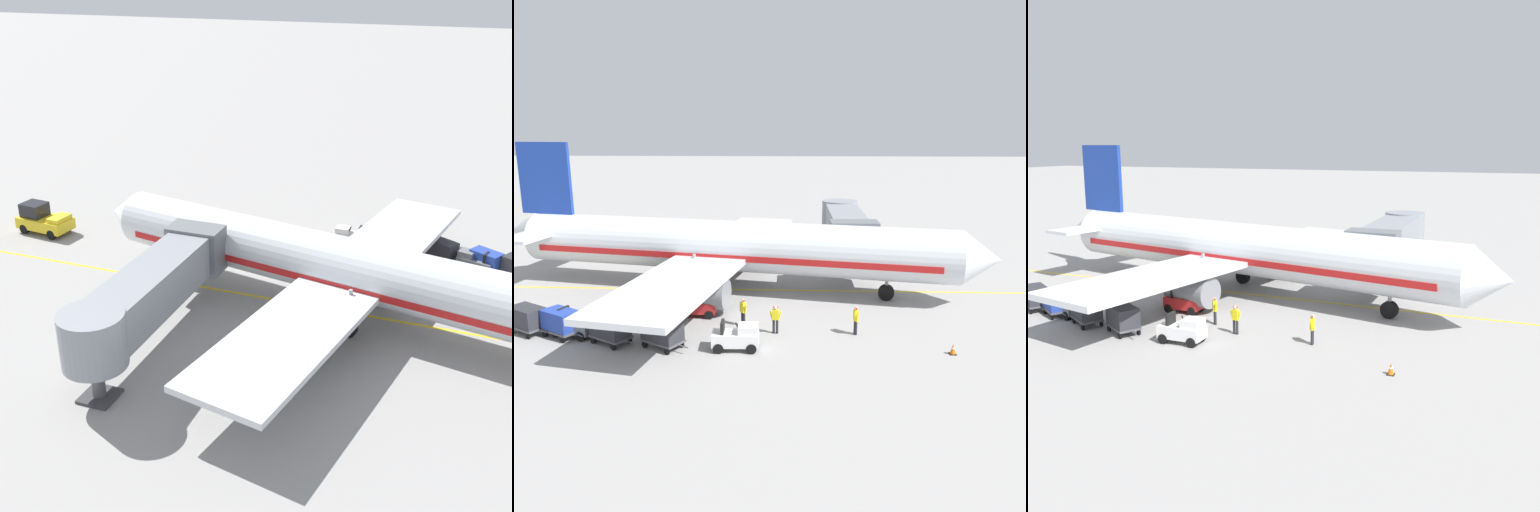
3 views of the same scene
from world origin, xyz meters
TOP-DOWN VIEW (x-y plane):
  - ground_plane at (0.00, 0.00)m, footprint 400.00×400.00m
  - gate_lead_in_line at (0.00, 0.00)m, footprint 0.24×80.00m
  - parked_airliner at (-0.21, 0.50)m, footprint 30.44×37.17m
  - jet_bridge at (-7.51, 9.80)m, footprint 14.56×3.50m
  - baggage_tug_lead at (10.70, 2.28)m, footprint 1.33×2.53m
  - baggage_tug_trailing at (5.63, -0.72)m, footprint 1.33×2.53m
  - baggage_tug_spare at (9.17, -7.17)m, footprint 1.94×2.75m
  - baggage_cart_front at (10.62, -1.78)m, footprint 2.24×2.85m
  - baggage_cart_second_in_train at (10.17, -4.79)m, footprint 2.24×2.85m
  - baggage_cart_third_in_train at (9.33, -7.92)m, footprint 2.24×2.85m
  - baggage_cart_tail_end at (8.85, -10.13)m, footprint 2.24×2.85m
  - ground_crew_wing_walker at (8.33, 4.27)m, footprint 0.27×0.73m
  - ground_crew_loader at (8.29, 8.90)m, footprint 0.73×0.30m
  - ground_crew_marshaller at (7.16, 2.29)m, footprint 0.63×0.52m
  - safety_cone_nose_left at (10.84, 13.72)m, footprint 0.36×0.36m

SIDE VIEW (x-z plane):
  - ground_plane at x=0.00m, z-range 0.00..0.00m
  - gate_lead_in_line at x=0.00m, z-range 0.00..0.01m
  - safety_cone_nose_left at x=10.84m, z-range -0.01..0.58m
  - baggage_tug_lead at x=10.70m, z-range -0.10..1.52m
  - baggage_tug_trailing at x=5.63m, z-range -0.10..1.52m
  - baggage_tug_spare at x=9.17m, z-range -0.10..1.52m
  - baggage_cart_front at x=10.62m, z-range 0.16..1.74m
  - baggage_cart_second_in_train at x=10.17m, z-range 0.16..1.74m
  - baggage_cart_third_in_train at x=9.33m, z-range 0.16..1.74m
  - baggage_cart_tail_end at x=8.85m, z-range 0.16..1.74m
  - ground_crew_wing_walker at x=8.33m, z-range 0.11..1.80m
  - ground_crew_loader at x=8.29m, z-range 0.11..1.80m
  - ground_crew_marshaller at x=7.16m, z-range 0.11..1.80m
  - parked_airliner at x=-0.21m, z-range -2.13..8.50m
  - jet_bridge at x=-7.51m, z-range 0.97..5.95m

